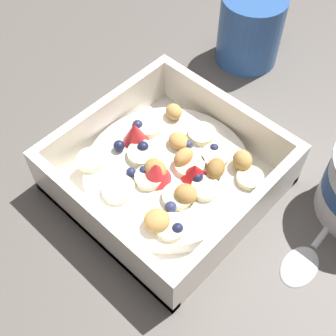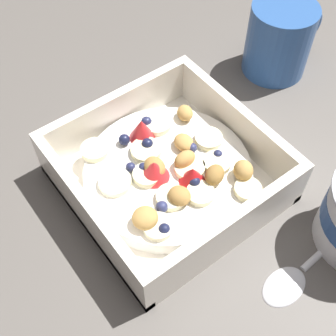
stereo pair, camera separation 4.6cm
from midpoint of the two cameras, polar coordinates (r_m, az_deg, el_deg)
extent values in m
plane|color=#56514C|center=(0.48, 5.69, -2.78)|extent=(2.40, 2.40, 0.00)
cube|color=white|center=(0.48, 2.74, -1.95)|extent=(0.20, 0.20, 0.01)
cube|color=white|center=(0.43, -6.92, -6.24)|extent=(0.20, 0.01, 0.06)
cube|color=white|center=(0.50, 11.20, 5.01)|extent=(0.20, 0.01, 0.06)
cube|color=white|center=(0.51, -3.79, 6.65)|extent=(0.01, 0.18, 0.06)
cube|color=white|center=(0.43, 10.80, -8.30)|extent=(0.01, 0.18, 0.06)
cylinder|color=white|center=(0.47, 2.80, -0.98)|extent=(0.17, 0.17, 0.02)
cylinder|color=#F7EFC6|center=(0.49, 1.27, 5.45)|extent=(0.04, 0.04, 0.01)
cylinder|color=#F4EAB7|center=(0.44, 7.07, -3.41)|extent=(0.04, 0.04, 0.01)
cylinder|color=#F4EAB7|center=(0.46, 8.97, 0.45)|extent=(0.04, 0.04, 0.01)
cylinder|color=beige|center=(0.47, 0.00, 2.04)|extent=(0.04, 0.04, 0.01)
cylinder|color=#F7EFC6|center=(0.42, 1.91, -7.63)|extent=(0.04, 0.04, 0.01)
cylinder|color=#F7EFC6|center=(0.45, -3.78, -2.01)|extent=(0.05, 0.05, 0.01)
cylinder|color=#F4EAB7|center=(0.46, 5.15, -0.46)|extent=(0.04, 0.04, 0.01)
cylinder|color=#F4EAB7|center=(0.44, 3.38, -3.90)|extent=(0.04, 0.04, 0.01)
cylinder|color=#F4EAB7|center=(0.48, 7.85, 3.49)|extent=(0.04, 0.04, 0.01)
cylinder|color=beige|center=(0.45, 12.89, -2.86)|extent=(0.04, 0.04, 0.01)
cylinder|color=#F4EAB7|center=(0.47, -6.49, 2.08)|extent=(0.03, 0.03, 0.01)
cylinder|color=#F4EAB7|center=(0.45, 0.22, -1.09)|extent=(0.04, 0.04, 0.01)
cone|color=red|center=(0.44, 6.05, -1.11)|extent=(0.03, 0.03, 0.02)
cone|color=red|center=(0.47, -0.58, 4.73)|extent=(0.03, 0.03, 0.03)
cone|color=red|center=(0.44, 1.19, -0.40)|extent=(0.04, 0.04, 0.02)
sphere|color=navy|center=(0.43, 2.30, -5.14)|extent=(0.01, 0.01, 0.01)
sphere|color=#23284C|center=(0.49, 0.05, 5.73)|extent=(0.01, 0.01, 0.01)
sphere|color=#191E3D|center=(0.44, 6.27, -1.91)|extent=(0.01, 0.01, 0.01)
sphere|color=#191E3D|center=(0.42, 2.70, -7.92)|extent=(0.01, 0.01, 0.01)
sphere|color=navy|center=(0.47, 5.83, 2.37)|extent=(0.01, 0.01, 0.01)
sphere|color=#23284C|center=(0.45, -1.86, -0.10)|extent=(0.01, 0.01, 0.01)
sphere|color=#23284C|center=(0.45, -0.23, -0.10)|extent=(0.01, 0.01, 0.01)
sphere|color=#23284C|center=(0.47, 9.28, 1.29)|extent=(0.01, 0.01, 0.01)
sphere|color=#191E3D|center=(0.47, -2.79, 3.41)|extent=(0.01, 0.01, 0.01)
sphere|color=#191E3D|center=(0.47, 0.16, 2.87)|extent=(0.01, 0.01, 0.01)
ellipsoid|color=tan|center=(0.46, 12.31, -0.49)|extent=(0.03, 0.03, 0.02)
ellipsoid|color=tan|center=(0.47, 4.76, 3.05)|extent=(0.03, 0.02, 0.01)
ellipsoid|color=#AD7F42|center=(0.43, 4.49, -3.73)|extent=(0.03, 0.03, 0.02)
ellipsoid|color=tan|center=(0.42, 0.25, -6.53)|extent=(0.03, 0.03, 0.02)
ellipsoid|color=tan|center=(0.46, 4.86, 0.82)|extent=(0.02, 0.02, 0.02)
ellipsoid|color=tan|center=(0.50, 4.79, 6.75)|extent=(0.03, 0.02, 0.02)
ellipsoid|color=olive|center=(0.45, 8.78, -1.07)|extent=(0.03, 0.03, 0.02)
ellipsoid|color=#AD7F42|center=(0.45, 1.22, -0.08)|extent=(0.03, 0.02, 0.02)
ellipsoid|color=silver|center=(0.45, 17.63, -13.94)|extent=(0.03, 0.05, 0.01)
cylinder|color=#2D5699|center=(0.60, 15.99, 15.14)|extent=(0.08, 0.08, 0.09)
torus|color=#2D5699|center=(0.62, 19.03, 16.40)|extent=(0.01, 0.05, 0.05)
camera|label=1|loc=(0.02, -87.13, 3.92)|focal=48.46mm
camera|label=2|loc=(0.02, 92.87, -3.92)|focal=48.46mm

